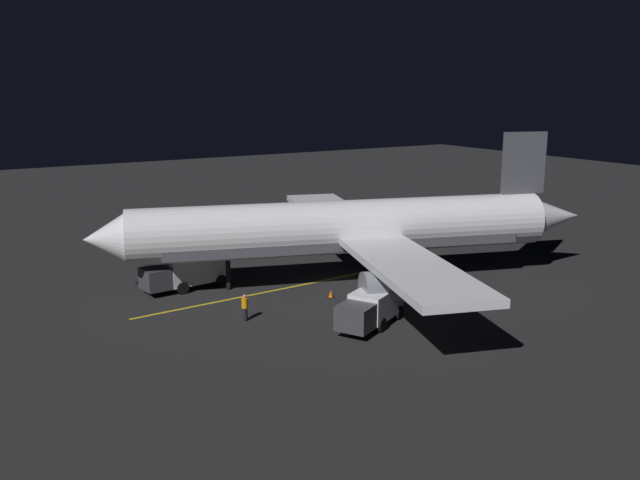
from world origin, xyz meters
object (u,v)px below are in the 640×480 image
at_px(traffic_cone_near_right, 184,277).
at_px(catering_truck, 371,308).
at_px(baggage_truck, 188,272).
at_px(ground_crew_worker, 245,307).
at_px(traffic_cone_near_left, 331,294).
at_px(airliner, 350,229).

bearing_deg(traffic_cone_near_right, catering_truck, -158.11).
distance_m(baggage_truck, catering_truck, 15.13).
height_order(ground_crew_worker, traffic_cone_near_left, ground_crew_worker).
height_order(ground_crew_worker, traffic_cone_near_right, ground_crew_worker).
bearing_deg(baggage_truck, airliner, -112.59).
xyz_separation_m(catering_truck, traffic_cone_near_right, (15.66, 6.29, -0.90)).
relative_size(airliner, baggage_truck, 5.87).
relative_size(baggage_truck, ground_crew_worker, 3.70).
distance_m(airliner, ground_crew_worker, 11.80).
relative_size(catering_truck, traffic_cone_near_left, 10.72).
xyz_separation_m(airliner, ground_crew_worker, (-3.89, 10.69, -3.17)).
bearing_deg(traffic_cone_near_left, traffic_cone_near_right, 37.25).
bearing_deg(traffic_cone_near_right, baggage_truck, 166.86).
bearing_deg(traffic_cone_near_left, ground_crew_worker, 99.21).
distance_m(catering_truck, traffic_cone_near_left, 6.28).
bearing_deg(traffic_cone_near_left, baggage_truck, 46.39).
bearing_deg(traffic_cone_near_left, catering_truck, 171.21).
bearing_deg(baggage_truck, traffic_cone_near_left, -133.61).
bearing_deg(traffic_cone_near_right, ground_crew_worker, -179.89).
bearing_deg(ground_crew_worker, baggage_truck, 3.49).
relative_size(catering_truck, traffic_cone_near_right, 10.72).
relative_size(baggage_truck, traffic_cone_near_right, 11.69).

